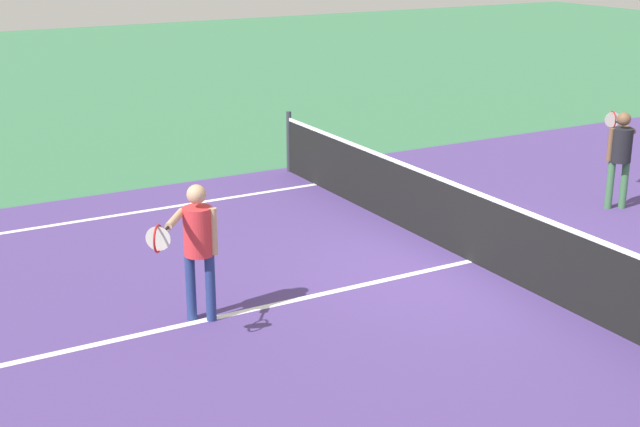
{
  "coord_description": "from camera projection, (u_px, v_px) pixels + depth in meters",
  "views": [
    {
      "loc": [
        8.43,
        -6.99,
        4.15
      ],
      "look_at": [
        -0.02,
        -2.23,
        1.0
      ],
      "focal_mm": 50.04,
      "sensor_mm": 36.0,
      "label": 1
    }
  ],
  "objects": [
    {
      "name": "ground_plane",
      "position": [
        470.0,
        261.0,
        11.53
      ],
      "size": [
        60.0,
        60.0,
        0.0
      ],
      "primitive_type": "plane",
      "color": "#38724C"
    },
    {
      "name": "court_surface_inbounds",
      "position": [
        470.0,
        261.0,
        11.53
      ],
      "size": [
        10.62,
        24.4,
        0.0
      ],
      "primitive_type": "cube",
      "color": "#4C387A",
      "rests_on": "ground_plane"
    },
    {
      "name": "line_center_service",
      "position": [
        246.0,
        311.0,
        10.04
      ],
      "size": [
        0.1,
        6.4,
        0.01
      ],
      "primitive_type": "cube",
      "color": "white",
      "rests_on": "ground_plane"
    },
    {
      "name": "player_near",
      "position": [
        197.0,
        239.0,
        9.51
      ],
      "size": [
        0.88,
        0.93,
        1.55
      ],
      "color": "navy",
      "rests_on": "ground_plane"
    },
    {
      "name": "player_far",
      "position": [
        620.0,
        150.0,
        13.44
      ],
      "size": [
        0.98,
        0.83,
        1.49
      ],
      "color": "#3F7247",
      "rests_on": "ground_plane"
    },
    {
      "name": "net",
      "position": [
        472.0,
        225.0,
        11.38
      ],
      "size": [
        10.25,
        0.09,
        1.07
      ],
      "color": "#33383D",
      "rests_on": "ground_plane"
    }
  ]
}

